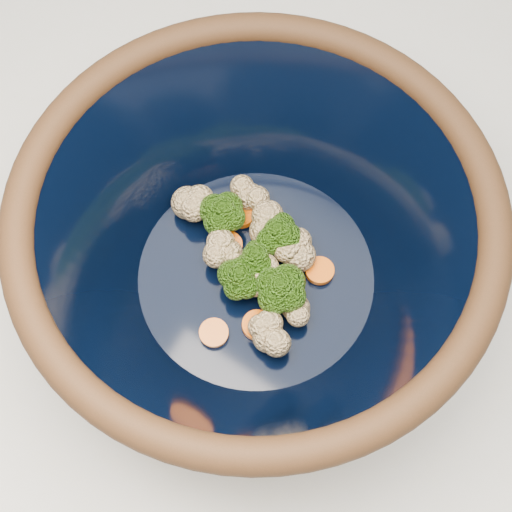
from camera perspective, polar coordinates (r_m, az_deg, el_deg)
The scene contains 4 objects.
ground at distance 1.55m, azimuth -1.24°, elevation -17.92°, with size 3.00×3.00×0.00m, color #9E7A54.
counter at distance 1.11m, azimuth -1.71°, elevation -15.21°, with size 1.20×1.20×0.90m, color beige.
mixing_bowl at distance 0.61m, azimuth 0.00°, elevation 0.66°, with size 0.39×0.39×0.17m.
vegetable_pile at distance 0.64m, azimuth 0.09°, elevation 0.19°, with size 0.17×0.15×0.05m.
Camera 1 is at (0.13, -0.13, 1.54)m, focal length 50.00 mm.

